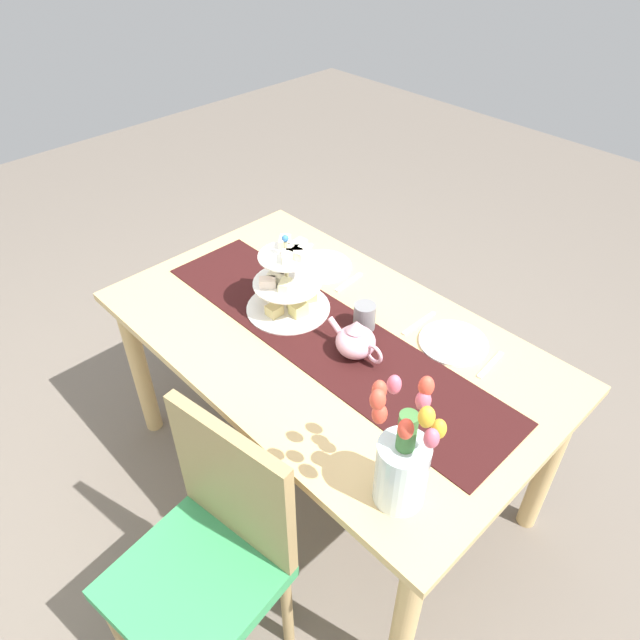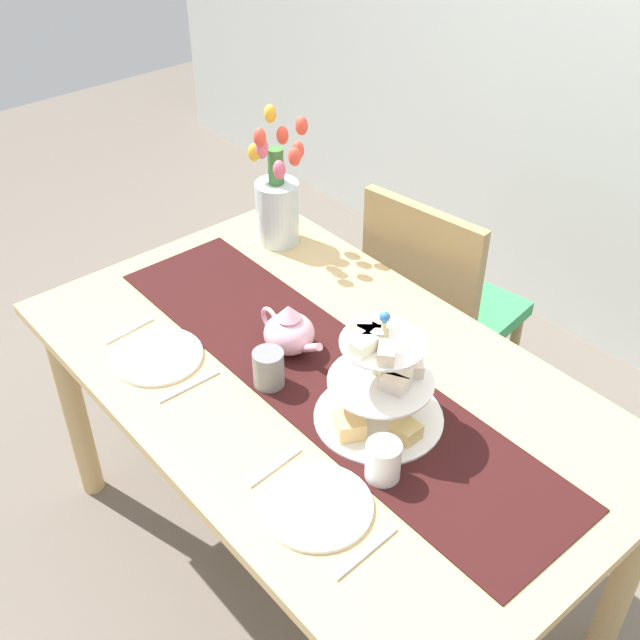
% 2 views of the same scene
% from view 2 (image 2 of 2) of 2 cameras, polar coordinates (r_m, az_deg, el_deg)
% --- Properties ---
extents(ground_plane, '(8.00, 8.00, 0.00)m').
position_cam_2_polar(ground_plane, '(2.50, 0.12, -16.89)').
color(ground_plane, '#6B6056').
extents(dining_table, '(1.56, 0.92, 0.74)m').
position_cam_2_polar(dining_table, '(2.02, 0.14, -6.25)').
color(dining_table, tan).
rests_on(dining_table, ground_plane).
extents(chair_left, '(0.48, 0.48, 0.91)m').
position_cam_2_polar(chair_left, '(2.62, 8.38, 1.10)').
color(chair_left, '#9C8254').
rests_on(chair_left, ground_plane).
extents(table_runner, '(1.40, 0.34, 0.00)m').
position_cam_2_polar(table_runner, '(1.95, 0.28, -3.88)').
color(table_runner, black).
rests_on(table_runner, dining_table).
extents(tiered_cake_stand, '(0.30, 0.30, 0.30)m').
position_cam_2_polar(tiered_cake_stand, '(1.77, 4.31, -4.84)').
color(tiered_cake_stand, beige).
rests_on(tiered_cake_stand, table_runner).
extents(teapot, '(0.24, 0.13, 0.14)m').
position_cam_2_polar(teapot, '(1.99, -2.26, -0.85)').
color(teapot, '#E5A8BC').
rests_on(teapot, table_runner).
extents(tulip_vase, '(0.19, 0.16, 0.41)m').
position_cam_2_polar(tulip_vase, '(2.40, -3.10, 8.69)').
color(tulip_vase, silver).
rests_on(tulip_vase, dining_table).
extents(dinner_plate_left, '(0.23, 0.23, 0.01)m').
position_cam_2_polar(dinner_plate_left, '(2.04, -11.64, -2.57)').
color(dinner_plate_left, white).
rests_on(dinner_plate_left, dining_table).
extents(fork_left, '(0.03, 0.15, 0.01)m').
position_cam_2_polar(fork_left, '(2.15, -13.60, -0.70)').
color(fork_left, silver).
rests_on(fork_left, dining_table).
extents(knife_left, '(0.01, 0.17, 0.01)m').
position_cam_2_polar(knife_left, '(1.94, -9.44, -4.72)').
color(knife_left, silver).
rests_on(knife_left, dining_table).
extents(dinner_plate_right, '(0.23, 0.23, 0.01)m').
position_cam_2_polar(dinner_plate_right, '(1.66, -0.18, -13.29)').
color(dinner_plate_right, white).
rests_on(dinner_plate_right, dining_table).
extents(fork_right, '(0.03, 0.15, 0.01)m').
position_cam_2_polar(fork_right, '(1.74, -3.31, -10.50)').
color(fork_right, silver).
rests_on(fork_right, dining_table).
extents(knife_right, '(0.02, 0.17, 0.01)m').
position_cam_2_polar(knife_right, '(1.60, 3.32, -16.38)').
color(knife_right, silver).
rests_on(knife_right, dining_table).
extents(mug_grey, '(0.08, 0.08, 0.09)m').
position_cam_2_polar(mug_grey, '(1.90, -3.73, -3.50)').
color(mug_grey, slate).
rests_on(mug_grey, table_runner).
extents(mug_white_text, '(0.08, 0.08, 0.09)m').
position_cam_2_polar(mug_white_text, '(1.69, 4.58, -10.11)').
color(mug_white_text, white).
rests_on(mug_white_text, dining_table).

